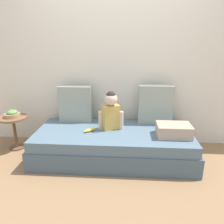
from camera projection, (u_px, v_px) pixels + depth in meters
name	position (u px, v px, depth m)	size (l,w,h in m)	color
ground_plane	(113.00, 157.00, 2.88)	(12.00, 12.00, 0.00)	#93704C
back_wall	(116.00, 65.00, 3.08)	(5.21, 0.10, 2.27)	silver
couch	(113.00, 144.00, 2.82)	(2.01, 0.89, 0.37)	#495F70
throw_pillow_left	(76.00, 104.00, 3.05)	(0.46, 0.16, 0.50)	#99A393
throw_pillow_right	(155.00, 104.00, 2.97)	(0.46, 0.16, 0.53)	#99A393
toddler	(111.00, 110.00, 2.74)	(0.32, 0.20, 0.50)	gold
banana	(90.00, 130.00, 2.73)	(0.17, 0.04, 0.04)	yellow
folded_blanket	(174.00, 130.00, 2.59)	(0.40, 0.28, 0.15)	tan
side_table	(14.00, 124.00, 3.01)	(0.39, 0.39, 0.47)	brown
fruit_bowl	(12.00, 114.00, 2.97)	(0.21, 0.21, 0.10)	tan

